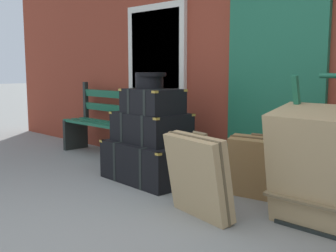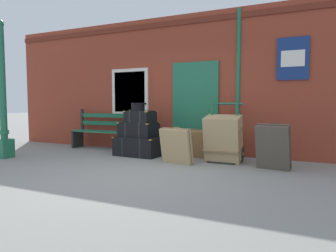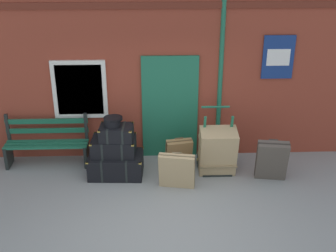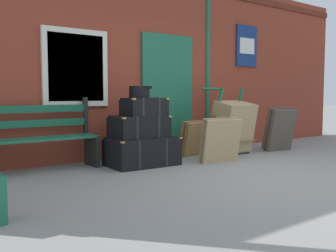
% 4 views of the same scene
% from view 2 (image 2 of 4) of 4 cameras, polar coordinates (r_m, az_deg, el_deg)
% --- Properties ---
extents(ground_plane, '(60.00, 60.00, 0.00)m').
position_cam_2_polar(ground_plane, '(5.01, -6.68, -9.17)').
color(ground_plane, gray).
extents(brick_facade, '(10.40, 0.35, 3.20)m').
position_cam_2_polar(brick_facade, '(7.23, 4.07, 7.71)').
color(brick_facade, brown).
rests_on(brick_facade, ground).
extents(lamp_post, '(0.28, 0.28, 2.90)m').
position_cam_2_polar(lamp_post, '(7.34, -28.52, 3.24)').
color(lamp_post, '#1E6647').
rests_on(lamp_post, ground).
extents(platform_bench, '(1.60, 0.43, 1.01)m').
position_cam_2_polar(platform_bench, '(7.95, -12.24, -1.01)').
color(platform_bench, '#1E6647').
rests_on(platform_bench, ground).
extents(steamer_trunk_base, '(1.04, 0.70, 0.43)m').
position_cam_2_polar(steamer_trunk_base, '(6.82, -5.46, -3.78)').
color(steamer_trunk_base, black).
rests_on(steamer_trunk_base, ground).
extents(steamer_trunk_middle, '(0.84, 0.59, 0.33)m').
position_cam_2_polar(steamer_trunk_middle, '(6.83, -5.51, -0.65)').
color(steamer_trunk_middle, black).
rests_on(steamer_trunk_middle, steamer_trunk_base).
extents(steamer_trunk_top, '(0.64, 0.49, 0.27)m').
position_cam_2_polar(steamer_trunk_top, '(6.75, -5.22, 1.77)').
color(steamer_trunk_top, black).
rests_on(steamer_trunk_top, steamer_trunk_middle).
extents(round_hatbox, '(0.34, 0.32, 0.17)m').
position_cam_2_polar(round_hatbox, '(6.79, -5.60, 3.72)').
color(round_hatbox, black).
rests_on(round_hatbox, steamer_trunk_top).
extents(porters_trolley, '(0.71, 0.69, 1.18)m').
position_cam_2_polar(porters_trolley, '(6.25, 10.69, -4.03)').
color(porters_trolley, black).
rests_on(porters_trolley, ground).
extents(large_brown_trunk, '(0.70, 0.59, 0.94)m').
position_cam_2_polar(large_brown_trunk, '(6.05, 10.30, -2.35)').
color(large_brown_trunk, tan).
rests_on(large_brown_trunk, ground).
extents(suitcase_brown, '(0.61, 0.45, 0.82)m').
position_cam_2_polar(suitcase_brown, '(5.62, 19.11, -3.72)').
color(suitcase_brown, '#51473D').
rests_on(suitcase_brown, ground).
extents(suitcase_oxblood, '(0.54, 0.36, 0.62)m').
position_cam_2_polar(suitcase_oxblood, '(6.53, 4.80, -3.33)').
color(suitcase_oxblood, olive).
rests_on(suitcase_oxblood, ground).
extents(suitcase_slate, '(0.67, 0.37, 0.71)m').
position_cam_2_polar(suitcase_slate, '(5.85, 1.53, -3.76)').
color(suitcase_slate, tan).
rests_on(suitcase_slate, ground).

